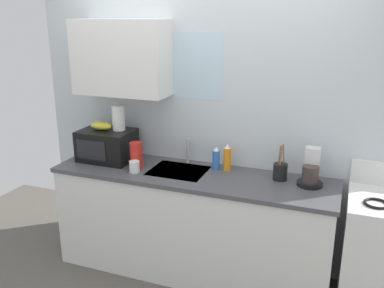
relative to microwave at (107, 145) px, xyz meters
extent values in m
cube|color=silver|center=(0.82, 0.30, 0.21)|extent=(3.08, 0.10, 2.50)
cube|color=white|center=(0.13, 0.09, 0.75)|extent=(0.81, 0.32, 0.62)
cube|color=silver|center=(0.69, 0.26, 0.69)|extent=(0.56, 0.02, 0.55)
cube|color=white|center=(0.82, -0.05, -0.60)|extent=(2.28, 0.60, 0.86)
cube|color=#4C4C51|center=(0.82, -0.05, -0.15)|extent=(2.31, 0.63, 0.03)
cube|color=#9EA0A5|center=(0.69, -0.03, -0.21)|extent=(0.46, 0.38, 0.14)
cylinder|color=#B2B5BA|center=(0.69, 0.19, -0.03)|extent=(0.03, 0.03, 0.21)
torus|color=black|center=(2.20, -0.15, -0.13)|extent=(0.17, 0.17, 0.02)
cube|color=black|center=(0.00, 0.00, 0.00)|extent=(0.46, 0.34, 0.27)
cube|color=black|center=(-0.05, -0.17, 0.00)|extent=(0.28, 0.01, 0.17)
ellipsoid|color=gold|center=(-0.05, 0.00, 0.17)|extent=(0.20, 0.11, 0.07)
cylinder|color=white|center=(0.10, 0.05, 0.24)|extent=(0.11, 0.11, 0.22)
cylinder|color=black|center=(1.74, 0.03, -0.12)|extent=(0.19, 0.19, 0.03)
cylinder|color=#3F332D|center=(1.74, 0.02, -0.04)|extent=(0.12, 0.12, 0.13)
cube|color=silver|center=(1.74, 0.10, 0.01)|extent=(0.11, 0.09, 0.26)
cylinder|color=blue|center=(0.97, 0.11, -0.05)|extent=(0.06, 0.06, 0.16)
cone|color=white|center=(0.97, 0.11, 0.04)|extent=(0.05, 0.05, 0.04)
cylinder|color=orange|center=(1.06, 0.12, -0.04)|extent=(0.06, 0.06, 0.19)
cone|color=white|center=(1.06, 0.12, 0.07)|extent=(0.05, 0.05, 0.04)
cylinder|color=red|center=(0.34, -0.10, -0.02)|extent=(0.10, 0.10, 0.22)
cylinder|color=white|center=(0.37, -0.19, -0.09)|extent=(0.08, 0.08, 0.09)
cylinder|color=black|center=(1.51, 0.07, -0.07)|extent=(0.11, 0.11, 0.13)
cylinder|color=olive|center=(1.49, 0.07, 0.02)|extent=(0.03, 0.02, 0.24)
cylinder|color=olive|center=(1.52, 0.08, 0.03)|extent=(0.03, 0.02, 0.25)
cylinder|color=olive|center=(1.51, 0.05, 0.02)|extent=(0.01, 0.02, 0.24)
camera|label=1|loc=(1.95, -3.02, 1.10)|focal=39.31mm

